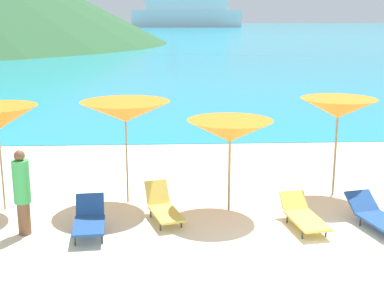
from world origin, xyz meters
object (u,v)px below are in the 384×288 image
(umbrella_5, at_px, (338,108))
(lounge_chair_6, at_px, (163,207))
(lounge_chair_4, at_px, (303,215))
(cruise_ship, at_px, (186,10))
(umbrella_4, at_px, (230,131))
(lounge_chair_11, at_px, (89,219))
(lounge_chair_1, at_px, (379,217))
(umbrella_3, at_px, (125,112))
(beachgoer_1, at_px, (22,190))

(umbrella_5, bearing_deg, lounge_chair_6, -160.80)
(lounge_chair_4, relative_size, lounge_chair_6, 1.05)
(cruise_ship, bearing_deg, umbrella_4, -90.81)
(umbrella_4, distance_m, lounge_chair_11, 3.52)
(umbrella_4, height_order, lounge_chair_11, umbrella_4)
(lounge_chair_1, bearing_deg, umbrella_4, 143.70)
(umbrella_4, bearing_deg, umbrella_5, 19.19)
(umbrella_3, xyz_separation_m, lounge_chair_11, (-0.63, -1.86, -1.83))
(lounge_chair_11, bearing_deg, cruise_ship, 81.95)
(lounge_chair_11, bearing_deg, lounge_chair_6, 20.93)
(umbrella_4, relative_size, beachgoer_1, 1.19)
(lounge_chair_1, relative_size, lounge_chair_11, 1.39)
(umbrella_4, bearing_deg, lounge_chair_4, -36.98)
(umbrella_5, distance_m, cruise_ship, 250.50)
(lounge_chair_1, height_order, lounge_chair_11, lounge_chair_11)
(lounge_chair_11, bearing_deg, umbrella_5, 15.82)
(lounge_chair_6, xyz_separation_m, beachgoer_1, (-2.76, -0.63, 0.63))
(umbrella_3, relative_size, lounge_chair_4, 1.51)
(umbrella_4, distance_m, umbrella_5, 2.85)
(lounge_chair_4, xyz_separation_m, beachgoer_1, (-5.65, -0.08, 0.66))
(lounge_chair_6, height_order, lounge_chair_11, lounge_chair_6)
(lounge_chair_4, height_order, lounge_chair_6, lounge_chair_6)
(lounge_chair_1, xyz_separation_m, lounge_chair_6, (-4.40, 0.75, 0.03))
(umbrella_4, xyz_separation_m, cruise_ship, (9.29, 251.28, 6.13))
(cruise_ship, bearing_deg, lounge_chair_1, -90.13)
(umbrella_4, distance_m, beachgoer_1, 4.48)
(lounge_chair_11, relative_size, beachgoer_1, 0.78)
(umbrella_4, xyz_separation_m, lounge_chair_11, (-2.93, -1.23, -1.49))
(umbrella_3, relative_size, lounge_chair_6, 1.59)
(umbrella_3, height_order, lounge_chair_11, umbrella_3)
(umbrella_3, distance_m, lounge_chair_11, 2.69)
(umbrella_4, height_order, cruise_ship, cruise_ship)
(lounge_chair_4, bearing_deg, lounge_chair_11, 173.95)
(umbrella_4, xyz_separation_m, lounge_chair_1, (2.93, -1.26, -1.55))
(umbrella_3, xyz_separation_m, umbrella_5, (4.97, 0.30, -0.02))
(lounge_chair_1, height_order, lounge_chair_6, lounge_chair_6)
(umbrella_5, bearing_deg, lounge_chair_1, -83.32)
(lounge_chair_1, xyz_separation_m, cruise_ship, (6.36, 252.54, 7.69))
(lounge_chair_4, bearing_deg, beachgoer_1, 172.56)
(umbrella_3, xyz_separation_m, beachgoer_1, (-1.93, -1.77, -1.24))
(lounge_chair_6, xyz_separation_m, lounge_chair_11, (-1.46, -0.72, 0.03))
(lounge_chair_1, distance_m, beachgoer_1, 7.19)
(umbrella_5, xyz_separation_m, lounge_chair_11, (-5.61, -2.16, -1.81))
(lounge_chair_4, xyz_separation_m, lounge_chair_11, (-4.35, -0.17, 0.07))
(umbrella_5, distance_m, lounge_chair_11, 6.28)
(umbrella_5, relative_size, beachgoer_1, 1.37)
(lounge_chair_6, bearing_deg, lounge_chair_11, -170.20)
(lounge_chair_4, bearing_deg, umbrella_3, 147.24)
(umbrella_3, xyz_separation_m, lounge_chair_1, (5.23, -1.89, -1.89))
(umbrella_5, relative_size, lounge_chair_6, 1.58)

